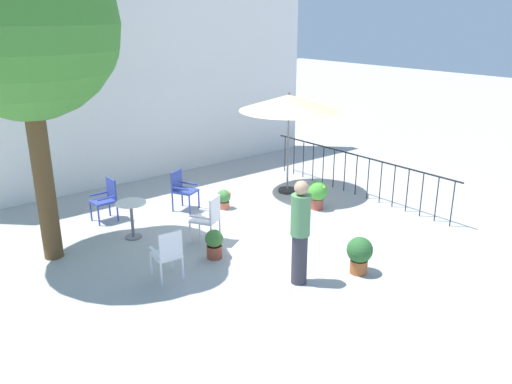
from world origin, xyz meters
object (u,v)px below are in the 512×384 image
patio_chair_0 (182,188)px  patio_chair_1 (168,252)px  potted_plant_1 (318,193)px  potted_plant_3 (214,243)px  patio_chair_3 (107,197)px  patio_umbrella_0 (289,103)px  potted_plant_0 (224,199)px  cafe_table_0 (132,214)px  standing_person (300,231)px  patio_chair_2 (209,217)px  potted_plant_2 (360,253)px  shade_tree (25,24)px

patio_chair_0 → patio_chair_1: 3.31m
potted_plant_1 → potted_plant_3: 3.32m
patio_chair_1 → patio_chair_3: bearing=84.0°
patio_umbrella_0 → potted_plant_3: size_ratio=4.54×
patio_umbrella_0 → potted_plant_0: bearing=178.4°
potted_plant_1 → potted_plant_3: size_ratio=1.21×
cafe_table_0 → patio_chair_1: bearing=-99.3°
patio_umbrella_0 → patio_chair_3: (-4.26, 1.07, -1.70)m
cafe_table_0 → standing_person: standing_person is taller
potted_plant_0 → potted_plant_1: potted_plant_1 is taller
patio_chair_0 → patio_chair_3: size_ratio=0.99×
patio_chair_0 → patio_umbrella_0: bearing=-12.3°
patio_chair_2 → patio_chair_3: size_ratio=1.03×
patio_chair_0 → patio_chair_1: size_ratio=0.99×
patio_umbrella_0 → potted_plant_3: (-3.53, -1.90, -1.93)m
patio_chair_0 → potted_plant_3: bearing=-108.8°
patio_chair_2 → potted_plant_0: size_ratio=2.10×
patio_chair_2 → cafe_table_0: bearing=133.1°
patio_umbrella_0 → potted_plant_0: (-1.91, 0.05, -1.98)m
patio_umbrella_0 → potted_plant_3: bearing=-151.7°
patio_chair_1 → potted_plant_0: bearing=39.0°
patio_chair_1 → patio_chair_3: (0.34, 3.19, 0.00)m
cafe_table_0 → potted_plant_2: size_ratio=1.14×
shade_tree → patio_umbrella_0: shade_tree is taller
patio_chair_1 → potted_plant_1: bearing=10.6°
cafe_table_0 → patio_umbrella_0: bearing=1.8°
standing_person → potted_plant_3: bearing=108.9°
patio_umbrella_0 → potted_plant_3: patio_umbrella_0 is taller
patio_chair_2 → patio_umbrella_0: bearing=21.5°
patio_chair_3 → potted_plant_1: bearing=-30.8°
patio_umbrella_0 → cafe_table_0: (-4.27, -0.13, -1.71)m
cafe_table_0 → standing_person: 3.68m
shade_tree → standing_person: size_ratio=3.16×
shade_tree → patio_chair_0: 4.74m
standing_person → patio_chair_3: bearing=105.7°
patio_chair_0 → patio_chair_2: bearing=-106.0°
standing_person → potted_plant_2: bearing=-21.4°
patio_chair_2 → standing_person: (0.25, -2.28, 0.39)m
patio_chair_2 → patio_chair_3: (-1.05, 2.34, -0.01)m
patio_chair_0 → potted_plant_3: (-0.84, -2.48, -0.24)m
cafe_table_0 → potted_plant_3: bearing=-67.1°
patio_chair_0 → potted_plant_1: patio_chair_0 is taller
shade_tree → patio_chair_3: (1.48, 1.03, -3.57)m
shade_tree → potted_plant_3: 4.81m
cafe_table_0 → potted_plant_0: (2.36, 0.18, -0.27)m
potted_plant_1 → potted_plant_2: bearing=-122.2°
standing_person → potted_plant_1: bearing=39.6°
patio_umbrella_0 → patio_chair_3: bearing=165.9°
patio_chair_2 → potted_plant_3: patio_chair_2 is taller
patio_chair_0 → patio_chair_1: (-1.92, -2.70, -0.01)m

